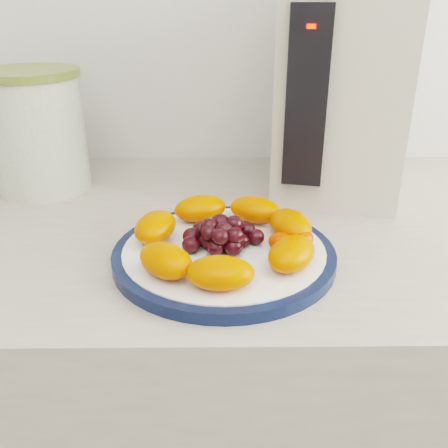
{
  "coord_description": "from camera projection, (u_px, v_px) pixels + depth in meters",
  "views": [
    {
      "loc": [
        0.1,
        0.52,
        1.21
      ],
      "look_at": [
        0.11,
        1.07,
        0.95
      ],
      "focal_mm": 40.0,
      "sensor_mm": 36.0,
      "label": 1
    }
  ],
  "objects": [
    {
      "name": "counter",
      "position": [
        167.0,
        437.0,
        0.94
      ],
      "size": [
        3.5,
        0.6,
        0.9
      ],
      "primitive_type": "cube",
      "color": "#B0A596",
      "rests_on": "floor"
    },
    {
      "name": "cabinet_face",
      "position": [
        168.0,
        448.0,
        0.95
      ],
      "size": [
        3.48,
        0.58,
        0.84
      ],
      "primitive_type": "cube",
      "color": "olive",
      "rests_on": "floor"
    },
    {
      "name": "plate_rim",
      "position": [
        224.0,
        255.0,
        0.63
      ],
      "size": [
        0.28,
        0.28,
        0.01
      ],
      "primitive_type": "cylinder",
      "color": "#0C193A",
      "rests_on": "counter"
    },
    {
      "name": "plate_face",
      "position": [
        224.0,
        254.0,
        0.63
      ],
      "size": [
        0.25,
        0.25,
        0.02
      ],
      "primitive_type": "cylinder",
      "color": "white",
      "rests_on": "counter"
    },
    {
      "name": "canister",
      "position": [
        37.0,
        135.0,
        0.82
      ],
      "size": [
        0.19,
        0.19,
        0.19
      ],
      "primitive_type": "cylinder",
      "rotation": [
        0.0,
        0.0,
        0.22
      ],
      "color": "#3A5B0E",
      "rests_on": "counter"
    },
    {
      "name": "canister_lid",
      "position": [
        27.0,
        73.0,
        0.78
      ],
      "size": [
        0.19,
        0.19,
        0.01
      ],
      "primitive_type": "cylinder",
      "rotation": [
        0.0,
        0.0,
        0.22
      ],
      "color": "olive",
      "rests_on": "canister"
    },
    {
      "name": "appliance_body",
      "position": [
        342.0,
        87.0,
        0.81
      ],
      "size": [
        0.25,
        0.3,
        0.33
      ],
      "primitive_type": "cube",
      "rotation": [
        0.0,
        0.0,
        -0.22
      ],
      "color": "beige",
      "rests_on": "counter"
    },
    {
      "name": "appliance_panel",
      "position": [
        307.0,
        99.0,
        0.69
      ],
      "size": [
        0.06,
        0.03,
        0.25
      ],
      "primitive_type": "cube",
      "rotation": [
        0.0,
        0.0,
        -0.22
      ],
      "color": "black",
      "rests_on": "appliance_body"
    },
    {
      "name": "appliance_led",
      "position": [
        311.0,
        26.0,
        0.64
      ],
      "size": [
        0.01,
        0.01,
        0.01
      ],
      "primitive_type": "cube",
      "rotation": [
        0.0,
        0.0,
        -0.22
      ],
      "color": "#FF0C05",
      "rests_on": "appliance_panel"
    },
    {
      "name": "fruit_plate",
      "position": [
        227.0,
        234.0,
        0.62
      ],
      "size": [
        0.24,
        0.24,
        0.04
      ],
      "color": "#E44700",
      "rests_on": "plate_face"
    }
  ]
}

